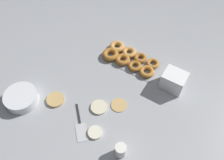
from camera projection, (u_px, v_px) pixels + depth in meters
ground_plane at (101, 95)px, 1.48m from camera, size 3.00×3.00×0.00m
pancake_0 at (99, 107)px, 1.43m from camera, size 0.10×0.10×0.01m
pancake_1 at (95, 132)px, 1.33m from camera, size 0.08×0.08×0.02m
pancake_2 at (119, 105)px, 1.44m from camera, size 0.10×0.10×0.01m
pancake_3 at (55, 100)px, 1.46m from camera, size 0.11×0.11×0.02m
donut_tray at (128, 58)px, 1.64m from camera, size 0.41×0.21×0.04m
batter_bowl at (21, 98)px, 1.43m from camera, size 0.20×0.20×0.06m
container_stack at (174, 80)px, 1.47m from camera, size 0.14×0.12×0.12m
paper_cup at (121, 150)px, 1.24m from camera, size 0.06×0.06×0.09m
spatula at (81, 128)px, 1.35m from camera, size 0.20×0.20×0.01m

